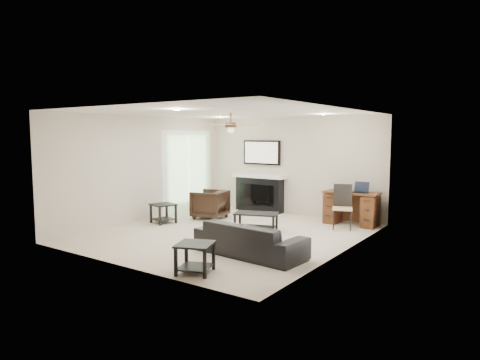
{
  "coord_description": "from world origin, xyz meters",
  "views": [
    {
      "loc": [
        5.2,
        -7.05,
        2.04
      ],
      "look_at": [
        0.11,
        0.28,
        1.11
      ],
      "focal_mm": 32.0,
      "sensor_mm": 36.0,
      "label": 1
    }
  ],
  "objects": [
    {
      "name": "laptop",
      "position": [
        1.99,
        2.3,
        0.88
      ],
      "size": [
        0.33,
        0.24,
        0.23
      ],
      "primitive_type": "cube",
      "color": "black",
      "rests_on": "desk"
    },
    {
      "name": "desk",
      "position": [
        1.79,
        2.32,
        0.38
      ],
      "size": [
        1.22,
        0.56,
        0.76
      ],
      "primitive_type": "cube",
      "color": "#412710",
      "rests_on": "ground"
    },
    {
      "name": "desk_chair",
      "position": [
        1.79,
        1.77,
        0.48
      ],
      "size": [
        0.55,
        0.56,
        0.97
      ],
      "primitive_type": "cube",
      "rotation": [
        0.0,
        0.0,
        0.36
      ],
      "color": "black",
      "rests_on": "ground"
    },
    {
      "name": "end_table_left",
      "position": [
        -1.88,
        0.0,
        0.23
      ],
      "size": [
        0.61,
        0.61,
        0.45
      ],
      "primitive_type": "cube",
      "rotation": [
        0.0,
        0.0,
        -0.27
      ],
      "color": "black",
      "rests_on": "ground"
    },
    {
      "name": "room_shell",
      "position": [
        0.19,
        0.08,
        1.68
      ],
      "size": [
        5.5,
        5.54,
        2.52
      ],
      "color": "#C2AF9C",
      "rests_on": "ground"
    },
    {
      "name": "end_table_near",
      "position": [
        1.12,
        -2.35,
        0.23
      ],
      "size": [
        0.68,
        0.68,
        0.45
      ],
      "primitive_type": "cube",
      "rotation": [
        0.0,
        0.0,
        0.38
      ],
      "color": "black",
      "rests_on": "ground"
    },
    {
      "name": "armchair",
      "position": [
        -1.33,
        1.05,
        0.35
      ],
      "size": [
        0.91,
        0.89,
        0.71
      ],
      "primitive_type": "imported",
      "rotation": [
        0.0,
        0.0,
        -1.37
      ],
      "color": "black",
      "rests_on": "ground"
    },
    {
      "name": "fireplace_unit",
      "position": [
        -0.87,
        2.58,
        0.95
      ],
      "size": [
        1.52,
        0.34,
        1.91
      ],
      "primitive_type": "cube",
      "color": "black",
      "rests_on": "ground"
    },
    {
      "name": "sofa",
      "position": [
        1.27,
        -1.1,
        0.29
      ],
      "size": [
        2.01,
        0.92,
        0.57
      ],
      "primitive_type": "imported",
      "rotation": [
        0.0,
        0.0,
        3.06
      ],
      "color": "black",
      "rests_on": "ground"
    },
    {
      "name": "coffee_table",
      "position": [
        0.37,
        0.5,
        0.2
      ],
      "size": [
        1.02,
        0.78,
        0.4
      ],
      "primitive_type": "cube",
      "rotation": [
        0.0,
        0.0,
        0.35
      ],
      "color": "black",
      "rests_on": "ground"
    }
  ]
}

